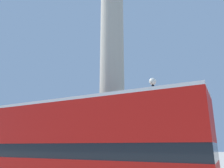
% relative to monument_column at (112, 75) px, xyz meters
% --- Properties ---
extents(monument_column, '(5.78, 5.78, 23.27)m').
position_rel_monument_column_xyz_m(monument_column, '(0.00, 0.00, 0.00)').
color(monument_column, '#A39E8E').
rests_on(monument_column, ground_plane).
extents(bus_b, '(10.67, 3.36, 4.37)m').
position_rel_monument_column_xyz_m(bus_b, '(1.81, -5.70, -5.20)').
color(bus_b, '#B7140F').
rests_on(bus_b, ground_plane).
extents(street_lamp, '(0.38, 0.38, 6.07)m').
position_rel_monument_column_xyz_m(street_lamp, '(4.00, -2.32, -4.43)').
color(street_lamp, black).
rests_on(street_lamp, ground_plane).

